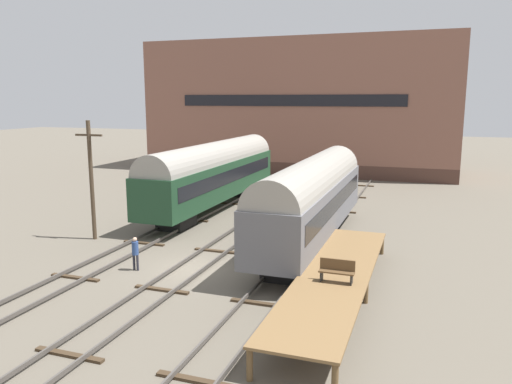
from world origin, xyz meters
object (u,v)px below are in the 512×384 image
Objects in this scene: bench at (337,270)px; person_worker at (135,251)px; train_car_green at (214,171)px; train_car_grey at (312,196)px; utility_pole at (91,178)px.

person_worker is (-10.12, 1.33, -0.62)m from bench.
person_worker is (2.06, -14.14, -1.88)m from train_car_green.
train_car_grey is 12.97m from utility_pole.
train_car_green is at bearing 128.22° from bench.
utility_pole reaches higher than bench.
train_car_grey is 10.25m from person_worker.
bench is (12.18, -15.46, -1.26)m from train_car_green.
utility_pole is (-3.36, -10.13, 0.81)m from train_car_green.
train_car_green is 10.71m from utility_pole.
bench is at bearing -18.94° from utility_pole.
utility_pole reaches higher than train_car_green.
bench reaches higher than person_worker.
train_car_grey reaches higher than bench.
train_car_green reaches higher than bench.
bench is 10.22m from person_worker.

